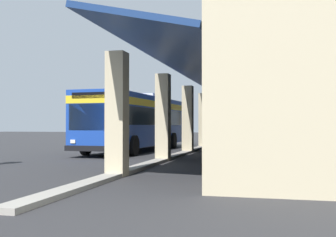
% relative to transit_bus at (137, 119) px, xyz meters
% --- Properties ---
extents(ground, '(120.00, 120.00, 0.00)m').
position_rel_transit_bus_xyz_m(ground, '(-0.86, 7.91, -1.85)').
color(ground, '#2D2D30').
extents(curb_strip, '(31.78, 0.50, 0.12)m').
position_rel_transit_bus_xyz_m(curb_strip, '(0.61, 3.12, -1.79)').
color(curb_strip, '#9E998E').
rests_on(curb_strip, ground).
extents(transit_bus, '(11.33, 3.22, 3.34)m').
position_rel_transit_bus_xyz_m(transit_bus, '(0.00, 0.00, 0.00)').
color(transit_bus, '#193D9E').
rests_on(transit_bus, ground).
extents(potted_palm, '(2.13, 1.83, 2.96)m').
position_rel_transit_bus_xyz_m(potted_palm, '(-7.91, 4.40, -0.98)').
color(potted_palm, gray).
rests_on(potted_palm, ground).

